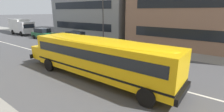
# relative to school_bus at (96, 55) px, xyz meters

# --- Properties ---
(ground_plane) EXTENTS (400.00, 400.00, 0.00)m
(ground_plane) POSITION_rel_school_bus_xyz_m (-2.45, 1.47, -1.58)
(ground_plane) COLOR #4C4C4F
(sidewalk_far) EXTENTS (120.00, 3.00, 0.01)m
(sidewalk_far) POSITION_rel_school_bus_xyz_m (-2.45, 9.36, -1.58)
(sidewalk_far) COLOR gray
(sidewalk_far) RESTS_ON ground_plane
(lane_centreline) EXTENTS (110.00, 0.16, 0.01)m
(lane_centreline) POSITION_rel_school_bus_xyz_m (-2.45, 1.47, -1.58)
(lane_centreline) COLOR silver
(lane_centreline) RESTS_ON ground_plane
(school_bus) EXTENTS (11.92, 2.84, 2.66)m
(school_bus) POSITION_rel_school_bus_xyz_m (0.00, 0.00, 0.00)
(school_bus) COLOR yellow
(school_bus) RESTS_ON ground_plane
(parked_car_grey_end_of_row) EXTENTS (3.96, 2.01, 1.64)m
(parked_car_grey_end_of_row) POSITION_rel_school_bus_xyz_m (-9.84, 6.88, -0.74)
(parked_car_grey_end_of_row) COLOR gray
(parked_car_grey_end_of_row) RESTS_ON ground_plane
(parked_car_green_past_driveway) EXTENTS (3.99, 2.06, 1.64)m
(parked_car_green_past_driveway) POSITION_rel_school_bus_xyz_m (-17.34, 6.66, -0.74)
(parked_car_green_past_driveway) COLOR #236038
(parked_car_green_past_driveway) RESTS_ON ground_plane
(box_truck) EXTENTS (6.11, 2.63, 2.82)m
(box_truck) POSITION_rel_school_bus_xyz_m (-25.08, 7.01, -0.04)
(box_truck) COLOR silver
(box_truck) RESTS_ON ground_plane
(street_lamp) EXTENTS (0.44, 0.44, 6.80)m
(street_lamp) POSITION_rel_school_bus_xyz_m (-6.56, 8.66, 2.73)
(street_lamp) COLOR #38383D
(street_lamp) RESTS_ON ground_plane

